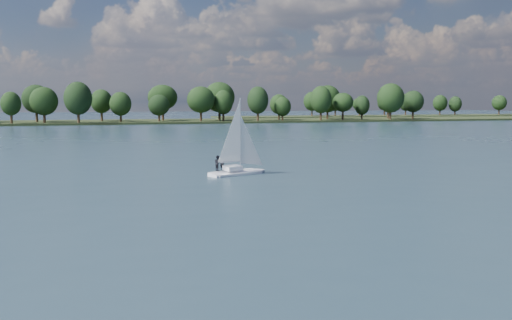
{
  "coord_description": "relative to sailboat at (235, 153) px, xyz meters",
  "views": [
    {
      "loc": [
        -13.45,
        -15.46,
        8.28
      ],
      "look_at": [
        2.84,
        38.21,
        2.5
      ],
      "focal_mm": 40.0,
      "sensor_mm": 36.0,
      "label": 1
    }
  ],
  "objects": [
    {
      "name": "ground",
      "position": [
        -2.9,
        53.58,
        -2.53
      ],
      "size": [
        700.0,
        700.0,
        0.0
      ],
      "primitive_type": "plane",
      "color": "#233342",
      "rests_on": "ground"
    },
    {
      "name": "far_shore",
      "position": [
        -2.9,
        165.58,
        -2.53
      ],
      "size": [
        660.0,
        40.0,
        1.5
      ],
      "primitive_type": "cube",
      "color": "black",
      "rests_on": "ground"
    },
    {
      "name": "far_shore_back",
      "position": [
        157.1,
        213.58,
        -2.53
      ],
      "size": [
        220.0,
        30.0,
        1.4
      ],
      "primitive_type": "cube",
      "color": "black",
      "rests_on": "ground"
    },
    {
      "name": "sailboat",
      "position": [
        0.0,
        0.0,
        0.0
      ],
      "size": [
        7.09,
        4.56,
        9.08
      ],
      "rotation": [
        0.0,
        0.0,
        0.42
      ],
      "color": "white",
      "rests_on": "ground"
    },
    {
      "name": "treeline",
      "position": [
        -15.48,
        161.9,
        5.62
      ],
      "size": [
        563.47,
        74.11,
        18.33
      ],
      "color": "black",
      "rests_on": "ground"
    }
  ]
}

